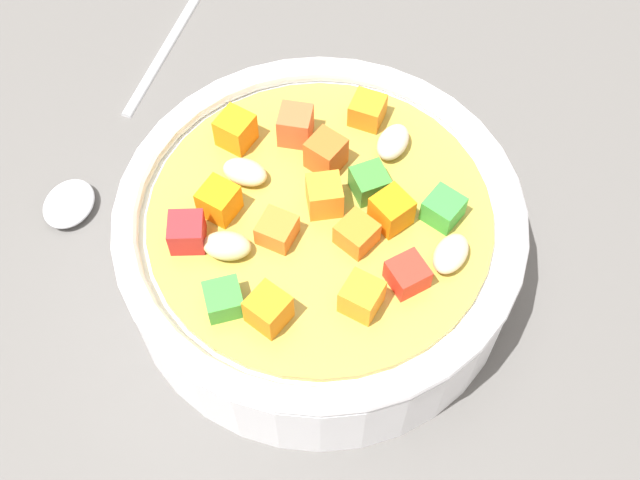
# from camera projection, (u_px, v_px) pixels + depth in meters

# --- Properties ---
(ground_plane) EXTENTS (1.40, 1.40, 0.02)m
(ground_plane) POSITION_uv_depth(u_px,v_px,m) (320.00, 277.00, 0.42)
(ground_plane) COLOR #565451
(soup_bowl_main) EXTENTS (0.19, 0.19, 0.07)m
(soup_bowl_main) POSITION_uv_depth(u_px,v_px,m) (320.00, 237.00, 0.39)
(soup_bowl_main) COLOR white
(soup_bowl_main) RESTS_ON ground_plane
(spoon) EXTENTS (0.03, 0.21, 0.01)m
(spoon) POSITION_uv_depth(u_px,v_px,m) (109.00, 138.00, 0.45)
(spoon) COLOR silver
(spoon) RESTS_ON ground_plane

